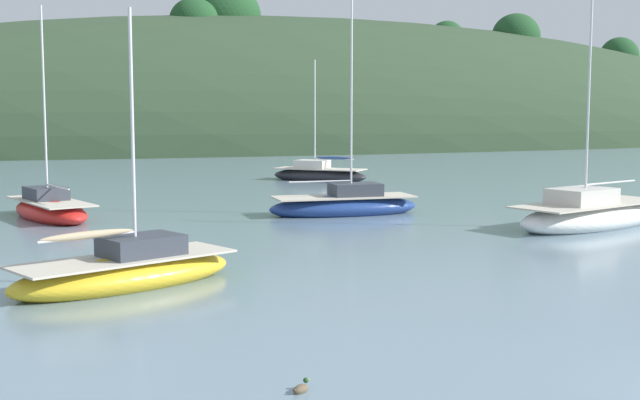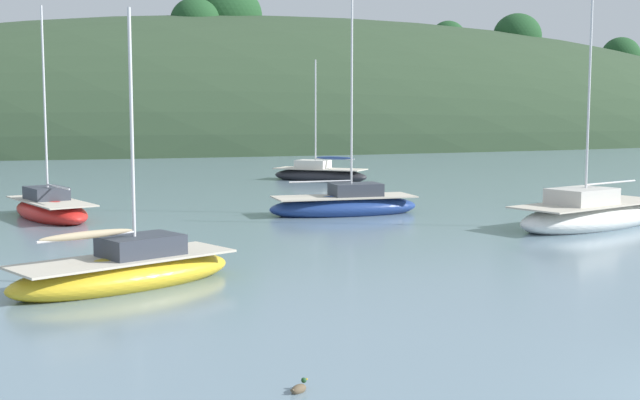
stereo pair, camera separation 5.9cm
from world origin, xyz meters
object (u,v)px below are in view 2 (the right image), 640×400
at_px(sailboat_white_near, 345,205).
at_px(duck_lone_left, 299,389).
at_px(sailboat_blue_center, 590,215).
at_px(sailboat_black_sloop, 319,174).
at_px(sailboat_navy_dinghy, 126,271).
at_px(sailboat_cream_ketch, 50,209).

distance_m(sailboat_white_near, duck_lone_left, 23.16).
bearing_deg(sailboat_white_near, sailboat_blue_center, -43.73).
bearing_deg(sailboat_black_sloop, sailboat_navy_dinghy, -119.56).
bearing_deg(sailboat_cream_ketch, duck_lone_left, -83.98).
xyz_separation_m(sailboat_black_sloop, sailboat_navy_dinghy, (-16.27, -28.69, -0.01)).
height_order(sailboat_cream_ketch, sailboat_blue_center, sailboat_blue_center).
xyz_separation_m(sailboat_white_near, sailboat_blue_center, (7.40, -7.08, 0.05)).
bearing_deg(duck_lone_left, sailboat_cream_ketch, 96.02).
bearing_deg(sailboat_navy_dinghy, sailboat_white_near, 46.85).
bearing_deg(sailboat_navy_dinghy, duck_lone_left, -81.00).
distance_m(sailboat_cream_ketch, sailboat_blue_center, 22.03).
relative_size(sailboat_cream_ketch, sailboat_navy_dinghy, 1.23).
bearing_deg(sailboat_black_sloop, sailboat_white_near, -107.18).
bearing_deg(sailboat_cream_ketch, sailboat_navy_dinghy, -85.87).
distance_m(sailboat_black_sloop, sailboat_navy_dinghy, 32.98).
height_order(sailboat_black_sloop, sailboat_navy_dinghy, sailboat_black_sloop).
bearing_deg(sailboat_cream_ketch, sailboat_white_near, -14.45).
bearing_deg(duck_lone_left, sailboat_navy_dinghy, 99.00).
height_order(sailboat_white_near, sailboat_blue_center, sailboat_blue_center).
bearing_deg(sailboat_white_near, sailboat_navy_dinghy, -133.15).
xyz_separation_m(sailboat_white_near, duck_lone_left, (-9.57, -21.08, -0.35)).
relative_size(sailboat_blue_center, sailboat_navy_dinghy, 1.38).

